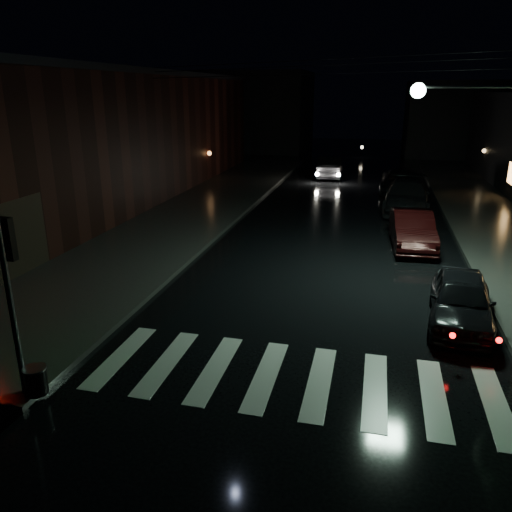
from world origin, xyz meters
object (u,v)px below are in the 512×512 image
Objects in this scene: parked_car_b at (412,229)px; parked_car_d at (400,182)px; parked_car_c at (407,196)px; oncoming_car at (330,167)px; parked_car_a at (461,300)px.

parked_car_d is at bearing 87.26° from parked_car_b.
parked_car_d is at bearing 95.77° from parked_car_c.
parked_car_b is 11.57m from parked_car_d.
parked_car_b is at bearing 104.08° from oncoming_car.
parked_car_d is (-0.19, 4.97, -0.12)m from parked_car_c.
parked_car_b is at bearing -87.09° from parked_car_c.
parked_car_b is 6.59m from parked_car_c.
parked_car_a is 0.80× the size of parked_car_d.
oncoming_car is (-5.00, 9.88, -0.03)m from parked_car_c.
parked_car_c reaches higher than parked_car_b.
parked_car_b is at bearing 103.58° from parked_car_a.
parked_car_c is 4.98m from parked_car_d.
oncoming_car is at bearing 136.98° from parked_car_d.
parked_car_d is 1.05× the size of oncoming_car.
parked_car_c is (-0.83, 13.68, 0.13)m from parked_car_a.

